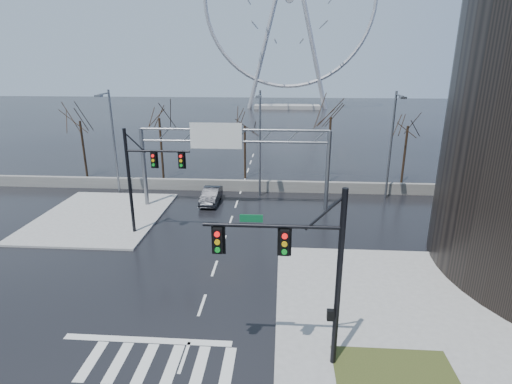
# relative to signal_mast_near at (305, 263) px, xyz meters

# --- Properties ---
(ground) EXTENTS (260.00, 260.00, 0.00)m
(ground) POSITION_rel_signal_mast_near_xyz_m (-5.14, 4.04, -4.87)
(ground) COLOR black
(ground) RESTS_ON ground
(sidewalk_right_ext) EXTENTS (12.00, 10.00, 0.15)m
(sidewalk_right_ext) POSITION_rel_signal_mast_near_xyz_m (4.86, 6.04, -4.80)
(sidewalk_right_ext) COLOR gray
(sidewalk_right_ext) RESTS_ON ground
(sidewalk_far) EXTENTS (10.00, 12.00, 0.15)m
(sidewalk_far) POSITION_rel_signal_mast_near_xyz_m (-16.14, 16.04, -4.80)
(sidewalk_far) COLOR gray
(sidewalk_far) RESTS_ON ground
(grass_strip) EXTENTS (5.00, 4.00, 0.02)m
(grass_strip) POSITION_rel_signal_mast_near_xyz_m (3.86, -0.96, -4.72)
(grass_strip) COLOR #2D3616
(grass_strip) RESTS_ON sidewalk_near
(barrier_wall) EXTENTS (52.00, 0.50, 1.10)m
(barrier_wall) POSITION_rel_signal_mast_near_xyz_m (-5.14, 24.04, -4.32)
(barrier_wall) COLOR slate
(barrier_wall) RESTS_ON ground
(signal_mast_near) EXTENTS (5.52, 0.41, 8.00)m
(signal_mast_near) POSITION_rel_signal_mast_near_xyz_m (0.00, 0.00, 0.00)
(signal_mast_near) COLOR black
(signal_mast_near) RESTS_ON ground
(signal_mast_far) EXTENTS (4.72, 0.41, 8.00)m
(signal_mast_far) POSITION_rel_signal_mast_near_xyz_m (-11.01, 13.00, -0.04)
(signal_mast_far) COLOR black
(signal_mast_far) RESTS_ON ground
(sign_gantry) EXTENTS (16.36, 0.40, 7.60)m
(sign_gantry) POSITION_rel_signal_mast_near_xyz_m (-5.52, 19.00, 0.31)
(sign_gantry) COLOR slate
(sign_gantry) RESTS_ON ground
(streetlight_left) EXTENTS (0.50, 2.55, 10.00)m
(streetlight_left) POSITION_rel_signal_mast_near_xyz_m (-17.14, 22.20, 1.01)
(streetlight_left) COLOR slate
(streetlight_left) RESTS_ON ground
(streetlight_mid) EXTENTS (0.50, 2.55, 10.00)m
(streetlight_mid) POSITION_rel_signal_mast_near_xyz_m (-3.14, 22.20, 1.01)
(streetlight_mid) COLOR slate
(streetlight_mid) RESTS_ON ground
(streetlight_right) EXTENTS (0.50, 2.55, 10.00)m
(streetlight_right) POSITION_rel_signal_mast_near_xyz_m (8.86, 22.20, 1.01)
(streetlight_right) COLOR slate
(streetlight_right) RESTS_ON ground
(tree_far_left) EXTENTS (3.50, 3.50, 7.00)m
(tree_far_left) POSITION_rel_signal_mast_near_xyz_m (-23.14, 28.04, 0.70)
(tree_far_left) COLOR black
(tree_far_left) RESTS_ON ground
(tree_left) EXTENTS (3.75, 3.75, 7.50)m
(tree_left) POSITION_rel_signal_mast_near_xyz_m (-14.14, 27.54, 1.10)
(tree_left) COLOR black
(tree_left) RESTS_ON ground
(tree_center) EXTENTS (3.25, 3.25, 6.50)m
(tree_center) POSITION_rel_signal_mast_near_xyz_m (-5.14, 28.54, 0.30)
(tree_center) COLOR black
(tree_center) RESTS_ON ground
(tree_right) EXTENTS (3.90, 3.90, 7.80)m
(tree_right) POSITION_rel_signal_mast_near_xyz_m (3.86, 27.54, 1.34)
(tree_right) COLOR black
(tree_right) RESTS_ON ground
(tree_far_right) EXTENTS (3.40, 3.40, 6.80)m
(tree_far_right) POSITION_rel_signal_mast_near_xyz_m (11.86, 28.04, 0.54)
(tree_far_right) COLOR black
(tree_far_right) RESTS_ON ground
(ferris_wheel) EXTENTS (45.00, 6.00, 50.91)m
(ferris_wheel) POSITION_rel_signal_mast_near_xyz_m (-0.14, 99.04, 21.26)
(ferris_wheel) COLOR gray
(ferris_wheel) RESTS_ON ground
(car) EXTENTS (1.58, 4.30, 1.41)m
(car) POSITION_rel_signal_mast_near_xyz_m (-7.51, 20.23, -4.17)
(car) COLOR black
(car) RESTS_ON ground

